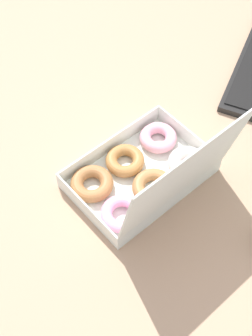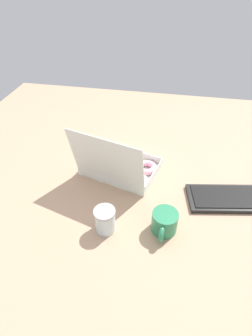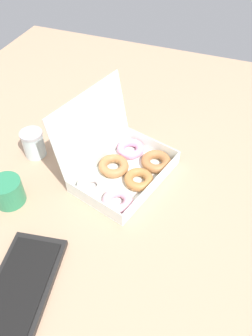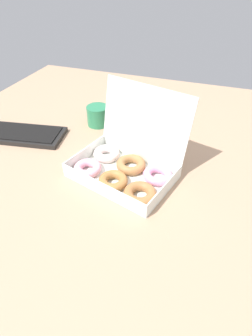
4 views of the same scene
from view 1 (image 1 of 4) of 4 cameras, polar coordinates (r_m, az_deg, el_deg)
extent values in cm
cube|color=tan|center=(110.46, 1.75, -3.31)|extent=(180.00, 180.00, 2.00)
cube|color=white|center=(111.74, 1.68, -1.14)|extent=(37.03, 29.80, 0.40)
cube|color=white|center=(116.86, 7.54, 3.83)|extent=(6.34, 21.08, 4.72)
cube|color=white|center=(104.35, -4.84, -5.13)|extent=(6.34, 21.08, 4.72)
cube|color=white|center=(114.42, -1.88, 2.93)|extent=(30.41, 8.99, 4.72)
cube|color=white|center=(105.70, 5.60, -4.00)|extent=(30.41, 8.99, 4.72)
cube|color=white|center=(94.00, 7.23, -0.80)|extent=(32.35, 13.31, 21.46)
torus|color=#F3A7BB|center=(117.03, 3.95, 3.70)|extent=(12.47, 12.47, 2.91)
torus|color=#B1773E|center=(112.48, -0.12, 0.91)|extent=(12.28, 12.28, 2.86)
torus|color=#AB7040|center=(109.00, -4.18, -1.92)|extent=(13.91, 13.91, 3.04)
torus|color=white|center=(113.03, 7.52, 0.61)|extent=(10.40, 10.40, 3.06)
torus|color=#AC7645|center=(108.35, 3.41, -2.37)|extent=(10.29, 10.29, 2.97)
torus|color=#F798C1|center=(104.62, -0.64, -5.54)|extent=(13.26, 13.26, 2.78)
camera|label=2|loc=(0.95, 72.14, 9.36)|focal=28.00mm
camera|label=3|loc=(1.36, 12.13, 48.57)|focal=35.00mm
camera|label=4|loc=(1.05, -39.94, 24.02)|focal=28.00mm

